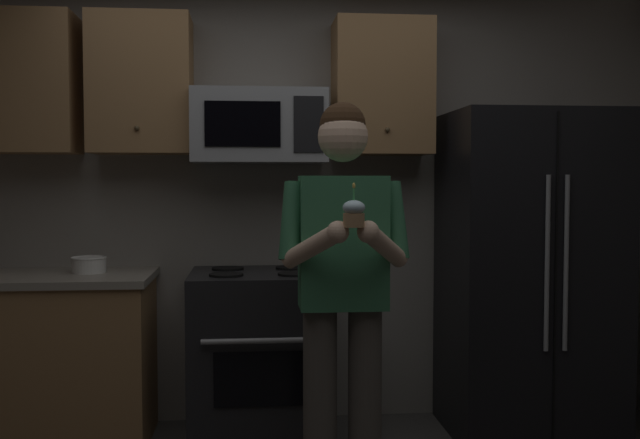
{
  "coord_description": "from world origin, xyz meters",
  "views": [
    {
      "loc": [
        -0.2,
        -2.62,
        1.42
      ],
      "look_at": [
        0.1,
        0.54,
        1.25
      ],
      "focal_mm": 41.04,
      "sensor_mm": 36.0,
      "label": 1
    }
  ],
  "objects_px": {
    "bowl_large_white": "(89,264)",
    "oven_range": "(261,355)",
    "cupcake": "(354,213)",
    "refrigerator": "(528,273)",
    "microwave": "(259,127)",
    "person": "(343,278)"
  },
  "relations": [
    {
      "from": "refrigerator",
      "to": "cupcake",
      "type": "relative_size",
      "value": 10.35
    },
    {
      "from": "oven_range",
      "to": "microwave",
      "type": "distance_m",
      "value": 1.26
    },
    {
      "from": "oven_range",
      "to": "bowl_large_white",
      "type": "height_order",
      "value": "bowl_large_white"
    },
    {
      "from": "refrigerator",
      "to": "cupcake",
      "type": "height_order",
      "value": "refrigerator"
    },
    {
      "from": "oven_range",
      "to": "cupcake",
      "type": "bearing_deg",
      "value": -73.18
    },
    {
      "from": "bowl_large_white",
      "to": "person",
      "type": "bearing_deg",
      "value": -35.14
    },
    {
      "from": "bowl_large_white",
      "to": "microwave",
      "type": "bearing_deg",
      "value": 3.1
    },
    {
      "from": "microwave",
      "to": "bowl_large_white",
      "type": "relative_size",
      "value": 3.92
    },
    {
      "from": "oven_range",
      "to": "microwave",
      "type": "height_order",
      "value": "microwave"
    },
    {
      "from": "oven_range",
      "to": "microwave",
      "type": "relative_size",
      "value": 1.26
    },
    {
      "from": "bowl_large_white",
      "to": "cupcake",
      "type": "bearing_deg",
      "value": -43.87
    },
    {
      "from": "cupcake",
      "to": "oven_range",
      "type": "bearing_deg",
      "value": 106.82
    },
    {
      "from": "oven_range",
      "to": "bowl_large_white",
      "type": "distance_m",
      "value": 1.06
    },
    {
      "from": "person",
      "to": "microwave",
      "type": "bearing_deg",
      "value": 110.25
    },
    {
      "from": "bowl_large_white",
      "to": "oven_range",
      "type": "bearing_deg",
      "value": -4.27
    },
    {
      "from": "oven_range",
      "to": "refrigerator",
      "type": "distance_m",
      "value": 1.56
    },
    {
      "from": "microwave",
      "to": "person",
      "type": "bearing_deg",
      "value": -69.75
    },
    {
      "from": "cupcake",
      "to": "person",
      "type": "bearing_deg",
      "value": 90.0
    },
    {
      "from": "microwave",
      "to": "cupcake",
      "type": "bearing_deg",
      "value": -74.68
    },
    {
      "from": "person",
      "to": "cupcake",
      "type": "relative_size",
      "value": 10.13
    },
    {
      "from": "refrigerator",
      "to": "person",
      "type": "distance_m",
      "value": 1.4
    },
    {
      "from": "refrigerator",
      "to": "bowl_large_white",
      "type": "distance_m",
      "value": 2.43
    }
  ]
}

